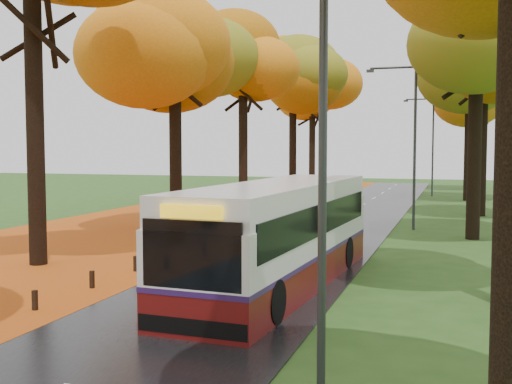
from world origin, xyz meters
The scene contains 13 objects.
road centered at (0.00, 25.00, 0.02)m, with size 6.50×90.00×0.04m, color black.
centre_line centered at (0.00, 25.00, 0.04)m, with size 0.12×90.00×0.01m, color silver.
leaf_verge centered at (-9.00, 25.00, 0.01)m, with size 12.00×90.00×0.02m, color #9A4A0E.
leaf_drift centered at (-3.05, 25.00, 0.04)m, with size 0.90×90.00×0.01m, color #C24713.
trees_left centered at (-7.18, 27.06, 9.53)m, with size 9.20×74.00×13.88m.
trees_right centered at (7.19, 26.91, 9.69)m, with size 9.30×74.20×13.96m.
streetlamp_near centered at (3.95, 8.00, 4.71)m, with size 2.45×0.18×8.00m.
streetlamp_mid centered at (3.95, 30.00, 4.71)m, with size 2.45×0.18×8.00m.
streetlamp_far centered at (3.95, 52.00, 4.71)m, with size 2.45×0.18×8.00m.
bus centered at (1.38, 15.61, 1.61)m, with size 3.26×11.50×2.99m.
car_white centered at (-2.35, 29.02, 0.81)m, with size 1.82×4.51×1.54m, color silver.
car_silver centered at (-2.24, 42.50, 0.69)m, with size 1.38×3.94×1.30m, color gray.
car_dark centered at (-2.34, 45.56, 0.67)m, with size 1.75×4.32×1.25m, color black.
Camera 1 is at (6.28, -2.08, 4.09)m, focal length 45.00 mm.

